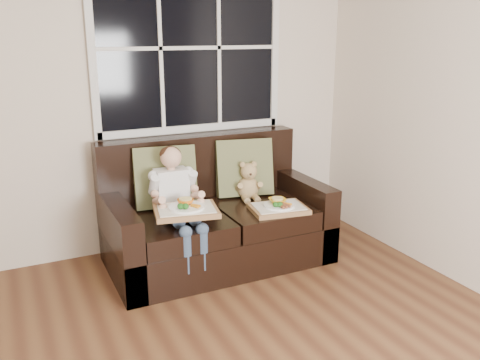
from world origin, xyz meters
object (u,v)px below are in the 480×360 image
loveseat (214,222)px  child (176,194)px  tray_left (186,209)px  tray_right (278,207)px  teddy_bear (249,183)px

loveseat → child: size_ratio=2.14×
tray_left → tray_right: (0.75, -0.01, -0.10)m
child → tray_right: 0.79m
loveseat → tray_right: loveseat is taller
child → tray_left: size_ratio=1.60×
loveseat → child: bearing=-161.7°
child → tray_right: child is taller
tray_left → tray_right: size_ratio=1.07×
child → teddy_bear: child is taller
loveseat → tray_right: size_ratio=3.67×
teddy_bear → tray_right: (0.07, -0.38, -0.10)m
tray_left → tray_right: tray_left is taller
loveseat → teddy_bear: loveseat is taller
loveseat → tray_right: bearing=-40.2°
tray_left → loveseat: bearing=54.7°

